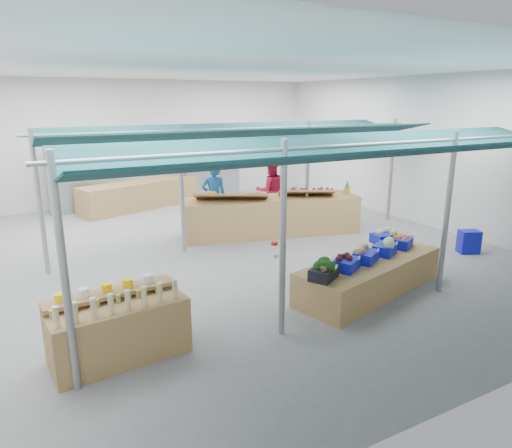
{
  "coord_description": "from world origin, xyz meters",
  "views": [
    {
      "loc": [
        -4.36,
        -9.47,
        3.52
      ],
      "look_at": [
        -0.17,
        -1.6,
        1.09
      ],
      "focal_mm": 32.0,
      "sensor_mm": 36.0,
      "label": 1
    }
  ],
  "objects_px": {
    "bottle_shelf": "(118,327)",
    "vendor_right": "(271,191)",
    "veg_counter": "(370,275)",
    "vendor_left": "(214,197)",
    "fruit_counter": "(272,216)",
    "crate_stack": "(469,242)"
  },
  "relations": [
    {
      "from": "bottle_shelf",
      "to": "crate_stack",
      "type": "xyz_separation_m",
      "value": [
        8.29,
        0.72,
        -0.17
      ]
    },
    {
      "from": "fruit_counter",
      "to": "veg_counter",
      "type": "bearing_deg",
      "value": -79.94
    },
    {
      "from": "veg_counter",
      "to": "fruit_counter",
      "type": "height_order",
      "value": "fruit_counter"
    },
    {
      "from": "bottle_shelf",
      "to": "vendor_left",
      "type": "bearing_deg",
      "value": 49.62
    },
    {
      "from": "fruit_counter",
      "to": "crate_stack",
      "type": "relative_size",
      "value": 8.55
    },
    {
      "from": "crate_stack",
      "to": "vendor_left",
      "type": "height_order",
      "value": "vendor_left"
    },
    {
      "from": "veg_counter",
      "to": "bottle_shelf",
      "type": "bearing_deg",
      "value": 166.12
    },
    {
      "from": "bottle_shelf",
      "to": "vendor_right",
      "type": "distance_m",
      "value": 7.76
    },
    {
      "from": "vendor_left",
      "to": "vendor_right",
      "type": "relative_size",
      "value": 1.0
    },
    {
      "from": "vendor_right",
      "to": "vendor_left",
      "type": "bearing_deg",
      "value": 13.84
    },
    {
      "from": "fruit_counter",
      "to": "vendor_right",
      "type": "distance_m",
      "value": 1.33
    },
    {
      "from": "veg_counter",
      "to": "crate_stack",
      "type": "relative_size",
      "value": 5.97
    },
    {
      "from": "bottle_shelf",
      "to": "veg_counter",
      "type": "bearing_deg",
      "value": -4.51
    },
    {
      "from": "bottle_shelf",
      "to": "vendor_right",
      "type": "height_order",
      "value": "vendor_right"
    },
    {
      "from": "vendor_left",
      "to": "bottle_shelf",
      "type": "bearing_deg",
      "value": 69.02
    },
    {
      "from": "crate_stack",
      "to": "vendor_right",
      "type": "bearing_deg",
      "value": 120.36
    },
    {
      "from": "vendor_right",
      "to": "veg_counter",
      "type": "bearing_deg",
      "value": 94.45
    },
    {
      "from": "veg_counter",
      "to": "vendor_right",
      "type": "xyz_separation_m",
      "value": [
        0.88,
        5.31,
        0.62
      ]
    },
    {
      "from": "bottle_shelf",
      "to": "veg_counter",
      "type": "distance_m",
      "value": 4.68
    },
    {
      "from": "veg_counter",
      "to": "vendor_left",
      "type": "relative_size",
      "value": 1.74
    },
    {
      "from": "bottle_shelf",
      "to": "vendor_left",
      "type": "height_order",
      "value": "vendor_left"
    },
    {
      "from": "fruit_counter",
      "to": "crate_stack",
      "type": "xyz_separation_m",
      "value": [
        3.34,
        -3.58,
        -0.23
      ]
    }
  ]
}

